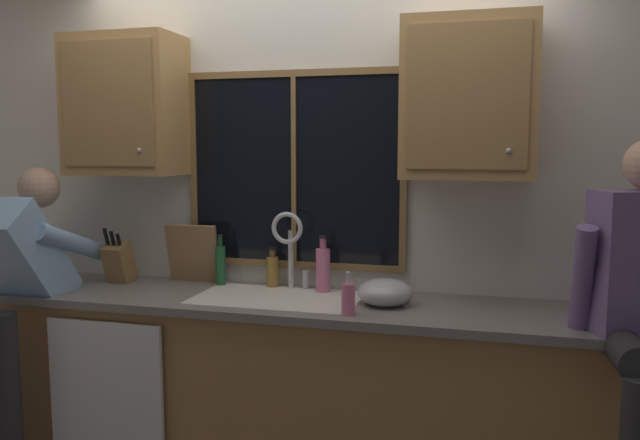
# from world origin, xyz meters

# --- Properties ---
(back_wall) EXTENTS (5.97, 0.12, 2.55)m
(back_wall) POSITION_xyz_m (0.00, 0.06, 1.27)
(back_wall) COLOR silver
(back_wall) RESTS_ON floor
(window_glass) EXTENTS (1.10, 0.02, 0.95)m
(window_glass) POSITION_xyz_m (-0.09, -0.01, 1.52)
(window_glass) COLOR black
(window_frame_top) EXTENTS (1.17, 0.02, 0.04)m
(window_frame_top) POSITION_xyz_m (-0.09, -0.02, 2.02)
(window_frame_top) COLOR olive
(window_frame_bottom) EXTENTS (1.17, 0.02, 0.04)m
(window_frame_bottom) POSITION_xyz_m (-0.09, -0.02, 1.03)
(window_frame_bottom) COLOR olive
(window_frame_left) EXTENTS (0.03, 0.02, 0.95)m
(window_frame_left) POSITION_xyz_m (-0.66, -0.02, 1.52)
(window_frame_left) COLOR olive
(window_frame_right) EXTENTS (0.04, 0.02, 0.95)m
(window_frame_right) POSITION_xyz_m (0.47, -0.02, 1.52)
(window_frame_right) COLOR olive
(window_mullion_center) EXTENTS (0.02, 0.02, 0.95)m
(window_mullion_center) POSITION_xyz_m (-0.09, -0.02, 1.52)
(window_mullion_center) COLOR olive
(lower_cabinet_run) EXTENTS (3.57, 0.58, 0.88)m
(lower_cabinet_run) POSITION_xyz_m (0.00, -0.29, 0.44)
(lower_cabinet_run) COLOR #A07744
(lower_cabinet_run) RESTS_ON floor
(countertop) EXTENTS (3.63, 0.62, 0.04)m
(countertop) POSITION_xyz_m (0.00, -0.31, 0.90)
(countertop) COLOR slate
(countertop) RESTS_ON lower_cabinet_run
(dishwasher_front) EXTENTS (0.60, 0.02, 0.74)m
(dishwasher_front) POSITION_xyz_m (-0.86, -0.61, 0.46)
(dishwasher_front) COLOR white
(upper_cabinet_left) EXTENTS (0.59, 0.36, 0.72)m
(upper_cabinet_left) POSITION_xyz_m (-0.97, -0.17, 1.86)
(upper_cabinet_left) COLOR #B2844C
(upper_cabinet_right) EXTENTS (0.59, 0.36, 0.72)m
(upper_cabinet_right) POSITION_xyz_m (0.78, -0.17, 1.86)
(upper_cabinet_right) COLOR #B2844C
(sink) EXTENTS (0.80, 0.46, 0.21)m
(sink) POSITION_xyz_m (-0.09, -0.30, 0.82)
(sink) COLOR white
(sink) RESTS_ON lower_cabinet_run
(faucet) EXTENTS (0.18, 0.09, 0.40)m
(faucet) POSITION_xyz_m (-0.09, -0.12, 1.17)
(faucet) COLOR silver
(faucet) RESTS_ON countertop
(person_standing) EXTENTS (0.53, 0.70, 1.54)m
(person_standing) POSITION_xyz_m (-1.37, -0.60, 0.95)
(person_standing) COLOR #262628
(person_standing) RESTS_ON floor
(knife_block) EXTENTS (0.12, 0.18, 0.32)m
(knife_block) POSITION_xyz_m (-1.03, -0.19, 1.03)
(knife_block) COLOR olive
(knife_block) RESTS_ON countertop
(cutting_board) EXTENTS (0.29, 0.09, 0.32)m
(cutting_board) POSITION_xyz_m (-0.64, -0.08, 1.08)
(cutting_board) COLOR #997047
(cutting_board) RESTS_ON countertop
(mixing_bowl) EXTENTS (0.25, 0.25, 0.13)m
(mixing_bowl) POSITION_xyz_m (0.43, -0.30, 0.98)
(mixing_bowl) COLOR #B7B7BC
(mixing_bowl) RESTS_ON countertop
(soap_dispenser) EXTENTS (0.06, 0.07, 0.19)m
(soap_dispenser) POSITION_xyz_m (0.31, -0.52, 0.99)
(soap_dispenser) COLOR pink
(soap_dispenser) RESTS_ON countertop
(bottle_green_glass) EXTENTS (0.06, 0.06, 0.21)m
(bottle_green_glass) POSITION_xyz_m (-0.19, -0.08, 1.00)
(bottle_green_glass) COLOR olive
(bottle_green_glass) RESTS_ON countertop
(bottle_tall_clear) EXTENTS (0.07, 0.07, 0.28)m
(bottle_tall_clear) POSITION_xyz_m (0.09, -0.12, 1.04)
(bottle_tall_clear) COLOR pink
(bottle_tall_clear) RESTS_ON countertop
(bottle_amber_small) EXTENTS (0.05, 0.05, 0.27)m
(bottle_amber_small) POSITION_xyz_m (-0.47, -0.11, 1.03)
(bottle_amber_small) COLOR #1E592D
(bottle_amber_small) RESTS_ON countertop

